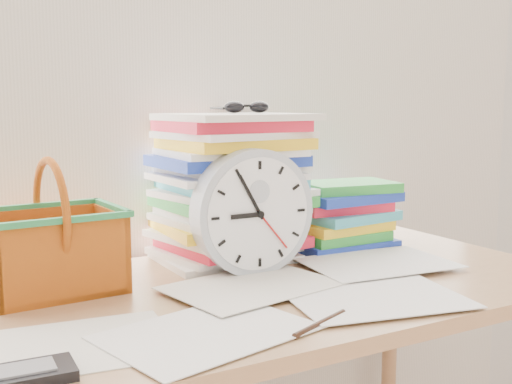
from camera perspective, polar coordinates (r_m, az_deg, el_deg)
curtain at (r=1.63m, az=-7.22°, el=14.12°), size 2.40×0.01×2.50m
desk at (r=1.35m, az=-0.47°, el=-11.36°), size 1.40×0.70×0.75m
paper_stack at (r=1.53m, az=-2.33°, el=0.43°), size 0.36×0.30×0.35m
clock at (r=1.39m, az=-0.30°, el=-1.80°), size 0.28×0.06×0.28m
sunglasses at (r=1.55m, az=-0.83°, el=7.56°), size 0.14×0.13×0.03m
book_stack at (r=1.68m, az=7.45°, el=-1.97°), size 0.29×0.22×0.17m
basket at (r=1.33m, az=-17.73°, el=-2.96°), size 0.27×0.22×0.26m
pen at (r=1.11m, az=5.73°, el=-11.55°), size 0.15×0.07×0.01m
calculator at (r=0.95m, az=-20.71°, el=-15.12°), size 0.16×0.08×0.02m
scattered_papers at (r=1.33m, az=-0.47°, el=-8.08°), size 1.26×0.42×0.02m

